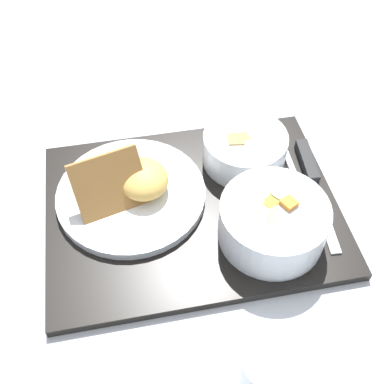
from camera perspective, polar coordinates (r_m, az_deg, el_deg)
ground_plane at (r=0.69m, az=0.00°, el=-2.30°), size 4.00×4.00×0.00m
serving_tray at (r=0.69m, az=0.00°, el=-1.95°), size 0.44×0.34×0.01m
bowl_salad at (r=0.63m, az=9.62°, el=-3.33°), size 0.14×0.14×0.07m
bowl_soup at (r=0.72m, az=6.26°, el=5.36°), size 0.13×0.13×0.05m
plate_main at (r=0.68m, az=-7.19°, el=0.25°), size 0.21×0.21×0.09m
knife at (r=0.74m, az=13.78°, el=2.47°), size 0.05×0.20×0.02m
spoon at (r=0.72m, az=12.39°, el=0.90°), size 0.04×0.17×0.01m
glass_water at (r=0.55m, az=9.71°, el=-20.51°), size 0.08×0.08×0.09m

